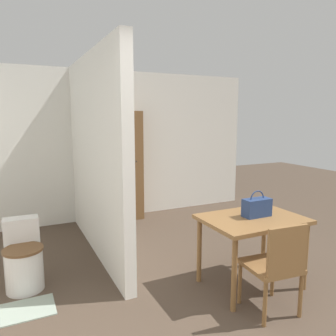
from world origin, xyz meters
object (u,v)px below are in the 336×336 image
(toilet, at_px, (24,260))
(dining_table, at_px, (252,226))
(wooden_chair, at_px, (276,264))
(handbag, at_px, (257,207))
(wooden_cabinet, at_px, (123,166))

(toilet, bearing_deg, dining_table, -24.66)
(wooden_chair, distance_m, toilet, 2.46)
(handbag, bearing_deg, wooden_chair, -112.03)
(toilet, relative_size, handbag, 2.35)
(handbag, distance_m, wooden_cabinet, 2.77)
(wooden_chair, distance_m, handbag, 0.65)
(dining_table, height_order, wooden_cabinet, wooden_cabinet)
(dining_table, relative_size, toilet, 1.46)
(toilet, bearing_deg, wooden_chair, -36.69)
(wooden_chair, height_order, handbag, handbag)
(wooden_chair, bearing_deg, toilet, 148.16)
(wooden_cabinet, bearing_deg, wooden_chair, -84.19)
(dining_table, distance_m, wooden_chair, 0.55)
(toilet, bearing_deg, wooden_cabinet, 46.86)
(dining_table, distance_m, handbag, 0.20)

